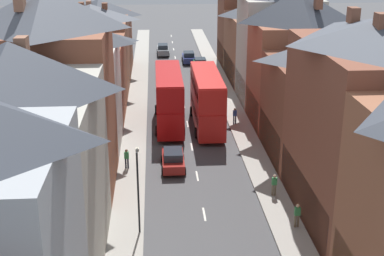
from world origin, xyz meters
TOP-DOWN VIEW (x-y plane):
  - pavement_left at (-5.10, 38.00)m, footprint 2.20×104.00m
  - pavement_right at (5.10, 38.00)m, footprint 2.20×104.00m
  - centre_line_dashes at (0.00, 36.00)m, footprint 0.14×97.80m
  - terrace_row_left at (-10.19, 24.04)m, footprint 8.00×73.99m
  - terrace_row_right at (10.19, 26.12)m, footprint 8.00×76.98m
  - double_decker_bus_lead at (1.79, 35.11)m, footprint 2.74×10.80m
  - double_decker_bus_mid_street at (-1.81, 35.86)m, footprint 2.74×10.80m
  - car_near_blue at (1.80, 62.20)m, footprint 1.90×4.16m
  - car_parked_left_a at (-1.80, 67.80)m, footprint 1.90×4.59m
  - car_parked_right_a at (-1.80, 25.51)m, footprint 1.90×4.07m
  - car_mid_black at (3.10, 57.96)m, footprint 1.90×3.83m
  - pedestrian_mid_left at (5.67, 15.76)m, footprint 0.36×0.22m
  - pedestrian_mid_right at (5.15, 20.12)m, footprint 0.36×0.22m
  - pedestrian_far_left at (-5.46, 25.55)m, footprint 0.36×0.22m
  - pedestrian_far_right at (4.56, 35.32)m, footprint 0.36×0.22m
  - street_lamp at (-4.25, 15.96)m, footprint 0.20×1.12m

SIDE VIEW (x-z plane):
  - centre_line_dashes at x=0.00m, z-range 0.00..0.01m
  - pavement_left at x=-5.10m, z-range 0.00..0.14m
  - pavement_right at x=5.10m, z-range 0.00..0.14m
  - car_parked_right_a at x=-1.80m, z-range 0.01..1.61m
  - car_mid_black at x=3.10m, z-range 0.00..1.64m
  - car_near_blue at x=1.80m, z-range 0.01..1.66m
  - car_parked_left_a at x=-1.80m, z-range 0.01..1.71m
  - pedestrian_mid_left at x=5.67m, z-range 0.23..1.84m
  - pedestrian_mid_right at x=5.15m, z-range 0.23..1.84m
  - pedestrian_far_left at x=-5.46m, z-range 0.23..1.84m
  - pedestrian_far_right at x=4.56m, z-range 0.23..1.84m
  - double_decker_bus_lead at x=1.79m, z-range 0.17..5.47m
  - double_decker_bus_mid_street at x=-1.81m, z-range 0.17..5.47m
  - street_lamp at x=-4.25m, z-range 0.49..5.99m
  - terrace_row_left at x=-10.19m, z-range -1.46..13.11m
  - terrace_row_right at x=10.19m, z-range -0.83..13.17m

